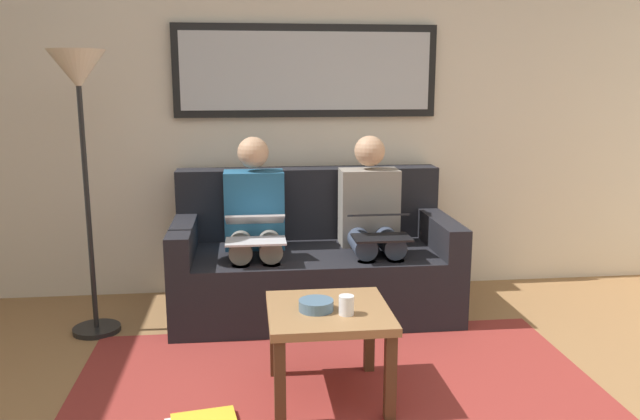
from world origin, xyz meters
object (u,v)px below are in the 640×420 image
Objects in this scene: person_right at (255,222)px; laptop_silver at (255,229)px; person_left at (372,219)px; framed_mirror at (306,71)px; laptop_black at (379,225)px; standing_lamp at (80,102)px; coffee_table at (329,323)px; cup at (346,305)px; bowl at (316,305)px; couch at (313,262)px.

person_right is 3.23× the size of laptop_silver.
person_left reaches higher than laptop_silver.
framed_mirror is at bearing -50.55° from person_left.
standing_lamp is at bearing -1.59° from laptop_black.
coffee_table is at bearing 88.16° from framed_mirror.
laptop_black is (-0.36, -0.99, 0.14)m from cup.
coffee_table is 0.34× the size of standing_lamp.
standing_lamp reaches higher than bowl.
cup is (-0.02, 1.69, -1.06)m from framed_mirror.
person_right is at bearing -72.29° from cup.
framed_mirror is 2.00m from cup.
laptop_black is (-0.43, -0.90, 0.26)m from coffee_table.
standing_lamp reaches higher than laptop_silver.
cup is 1.06m from laptop_black.
bowl is at bearing 16.81° from coffee_table.
cup is at bearing 73.88° from person_left.
person_right is (0.75, -0.25, -0.02)m from laptop_black.
standing_lamp is (0.97, -0.04, 0.75)m from laptop_silver.
laptop_black is at bearing -117.96° from bowl.
person_left is at bearing 180.00° from person_right.
laptop_silver is (0.75, 0.24, 0.01)m from person_left.
bowl is 0.14× the size of person_right.
laptop_silver is (0.38, 0.31, 0.31)m from couch.
coffee_table is 0.50× the size of person_right.
person_right reaches higher than laptop_black.
person_right reaches higher than coffee_table.
standing_lamp is (1.34, 0.27, 1.06)m from couch.
bowl is at bearing 102.72° from person_right.
laptop_black is 1.87m from standing_lamp.
framed_mirror is 1.99m from coffee_table.
person_left is at bearing -110.41° from coffee_table.
couch is at bearing -140.75° from laptop_silver.
bowl reaches higher than coffee_table.
couch is 3.13× the size of coffee_table.
couch is 1.25m from bowl.
cup is at bearing 128.71° from coffee_table.
couch is 5.05× the size of laptop_silver.
laptop_black is (-0.38, 0.70, -0.92)m from framed_mirror.
cup is 0.26× the size of laptop_black.
bowl is 1.05m from laptop_black.
person_left is (-0.38, 0.46, -0.94)m from framed_mirror.
framed_mirror is 1.11m from person_left.
laptop_silver is (0.38, 0.70, -0.93)m from framed_mirror.
couch is 0.58m from laptop_silver.
laptop_silver is at bearing 177.61° from standing_lamp.
couch is at bearing -89.18° from cup.
cup is 0.15m from bowl.
bowl is 1.20m from person_right.
person_left is 0.79m from laptop_silver.
couch is 1.22m from coffee_table.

